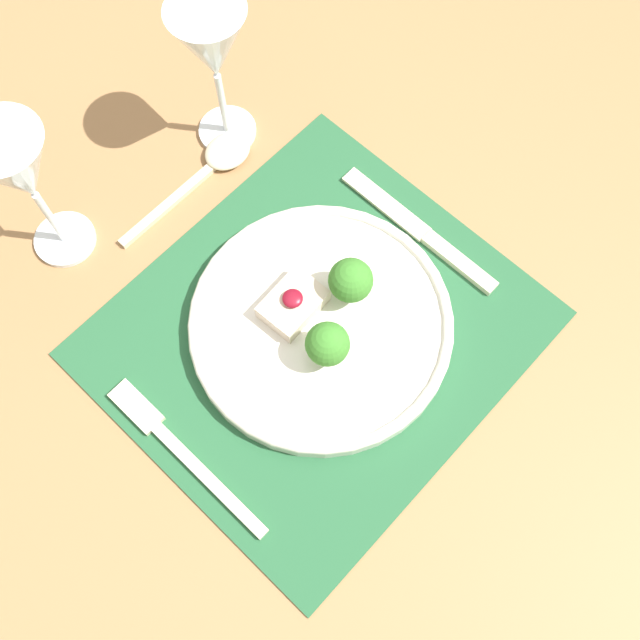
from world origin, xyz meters
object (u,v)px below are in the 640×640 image
(knife, at_px, (428,238))
(wine_glass_far, at_px, (20,173))
(wine_glass_near, at_px, (212,49))
(fork, at_px, (177,447))
(dinner_plate, at_px, (321,322))
(spoon, at_px, (216,161))

(knife, height_order, wine_glass_far, wine_glass_far)
(knife, distance_m, wine_glass_near, 0.29)
(fork, bearing_deg, dinner_plate, -5.20)
(dinner_plate, distance_m, spoon, 0.23)
(fork, height_order, wine_glass_near, wine_glass_near)
(dinner_plate, bearing_deg, wine_glass_far, 113.06)
(knife, xyz_separation_m, spoon, (-0.09, 0.24, 0.00))
(fork, bearing_deg, wine_glass_far, 73.92)
(fork, bearing_deg, wine_glass_near, 37.81)
(dinner_plate, xyz_separation_m, wine_glass_near, (0.10, 0.24, 0.12))
(knife, bearing_deg, spoon, 109.28)
(knife, xyz_separation_m, wine_glass_far, (-0.27, 0.29, 0.13))
(fork, xyz_separation_m, spoon, (0.25, 0.21, 0.00))
(spoon, relative_size, wine_glass_near, 1.02)
(wine_glass_far, bearing_deg, dinner_plate, -66.94)
(wine_glass_far, bearing_deg, spoon, -15.52)
(dinner_plate, bearing_deg, fork, 175.23)
(fork, xyz_separation_m, wine_glass_far, (0.07, 0.26, 0.13))
(dinner_plate, relative_size, spoon, 1.41)
(dinner_plate, height_order, spoon, dinner_plate)
(fork, distance_m, knife, 0.34)
(knife, bearing_deg, dinner_plate, 172.95)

